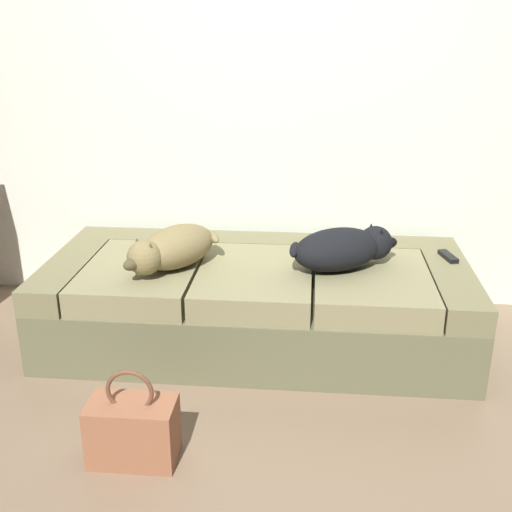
% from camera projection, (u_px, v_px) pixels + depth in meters
% --- Properties ---
extents(ground_plane, '(10.00, 10.00, 0.00)m').
position_uv_depth(ground_plane, '(228.00, 490.00, 2.17)').
color(ground_plane, '#7E664E').
extents(back_wall, '(6.40, 0.10, 2.80)m').
position_uv_depth(back_wall, '(267.00, 46.00, 3.25)').
color(back_wall, silver).
rests_on(back_wall, ground).
extents(couch, '(2.06, 0.93, 0.42)m').
position_uv_depth(couch, '(257.00, 301.00, 3.13)').
color(couch, '#5E5E41').
rests_on(couch, ground).
extents(dog_tan, '(0.44, 0.53, 0.20)m').
position_uv_depth(dog_tan, '(172.00, 248.00, 2.94)').
color(dog_tan, olive).
rests_on(dog_tan, couch).
extents(dog_dark, '(0.56, 0.42, 0.20)m').
position_uv_depth(dog_dark, '(344.00, 248.00, 2.94)').
color(dog_dark, black).
rests_on(dog_dark, couch).
extents(tv_remote, '(0.08, 0.16, 0.02)m').
position_uv_depth(tv_remote, '(448.00, 256.00, 3.09)').
color(tv_remote, black).
rests_on(tv_remote, couch).
extents(handbag, '(0.32, 0.18, 0.38)m').
position_uv_depth(handbag, '(133.00, 430.00, 2.29)').
color(handbag, '#935A3D').
rests_on(handbag, ground).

